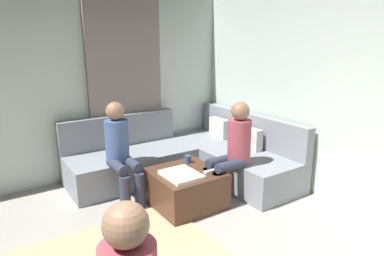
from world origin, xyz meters
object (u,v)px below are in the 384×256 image
(sectional_couch, at_px, (189,158))
(coffee_mug, at_px, (188,159))
(game_remote, at_px, (210,171))
(person_on_couch_back, at_px, (233,147))
(ottoman, at_px, (185,188))
(person_on_couch_side, at_px, (120,148))

(sectional_couch, bearing_deg, coffee_mug, -34.45)
(game_remote, relative_size, person_on_couch_back, 0.12)
(ottoman, height_order, person_on_couch_side, person_on_couch_side)
(sectional_couch, height_order, person_on_couch_side, person_on_couch_side)
(sectional_couch, distance_m, coffee_mug, 0.61)
(person_on_couch_side, bearing_deg, game_remote, 136.95)
(coffee_mug, bearing_deg, sectional_couch, 145.55)
(ottoman, bearing_deg, game_remote, 50.71)
(sectional_couch, distance_m, game_remote, 0.94)
(ottoman, relative_size, person_on_couch_back, 0.63)
(person_on_couch_back, height_order, person_on_couch_side, same)
(sectional_couch, distance_m, person_on_couch_side, 1.14)
(sectional_couch, height_order, coffee_mug, sectional_couch)
(coffee_mug, relative_size, person_on_couch_back, 0.08)
(sectional_couch, xyz_separation_m, coffee_mug, (0.48, -0.33, 0.19))
(sectional_couch, relative_size, coffee_mug, 26.84)
(game_remote, relative_size, person_on_couch_side, 0.12)
(person_on_couch_back, xyz_separation_m, person_on_couch_side, (-0.73, -1.12, 0.00))
(ottoman, height_order, coffee_mug, coffee_mug)
(ottoman, xyz_separation_m, person_on_couch_side, (-0.55, -0.56, 0.45))
(person_on_couch_back, bearing_deg, ottoman, 72.56)
(ottoman, xyz_separation_m, coffee_mug, (-0.22, 0.18, 0.26))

